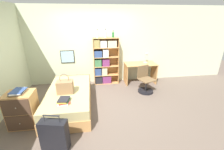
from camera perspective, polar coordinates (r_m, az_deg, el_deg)
The scene contains 15 objects.
ground_plane at distance 4.20m, azimuth -4.99°, elevation -10.88°, with size 14.00×14.00×0.00m, color #66564C.
wall_back at distance 5.23m, azimuth -6.51°, elevation 10.88°, with size 10.00×0.09×2.60m.
bed at distance 4.14m, azimuth -15.78°, elevation -8.32°, with size 1.08×2.09×0.49m.
handbag at distance 3.82m, azimuth -17.41°, elevation -4.26°, with size 0.38×0.26×0.49m.
book_stack_on_bed at distance 3.48m, azimuth -17.80°, elevation -9.23°, with size 0.28×0.37×0.08m.
suitcase at distance 2.99m, azimuth -21.04°, elevation -20.69°, with size 0.50×0.29×0.73m.
dresser at distance 3.79m, azimuth -30.95°, elevation -11.21°, with size 0.56×0.46×0.78m.
magazine_pile_on_dresser at distance 3.62m, azimuth -32.31°, elevation -5.41°, with size 0.29×0.37×0.06m.
bookcase at distance 5.17m, azimuth -3.19°, elevation 5.10°, with size 0.85×0.30×1.60m.
bottle_green at distance 4.95m, azimuth -5.62°, elevation 15.05°, with size 0.08×0.08×0.26m.
bottle_brown at distance 4.98m, azimuth -2.50°, elevation 15.23°, with size 0.08×0.08×0.28m.
bottle_clear at distance 5.01m, azimuth 0.42°, elevation 15.08°, with size 0.07×0.07×0.23m.
desk at distance 5.38m, azimuth 10.68°, elevation 2.07°, with size 1.08×0.58×0.72m.
desk_lamp at distance 5.40m, azimuth 13.19°, elevation 7.39°, with size 0.20×0.15×0.41m.
desk_chair at distance 4.83m, azimuth 12.52°, elevation -3.33°, with size 0.55×0.55×0.83m.
Camera 1 is at (-0.14, -3.56, 2.24)m, focal length 24.00 mm.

